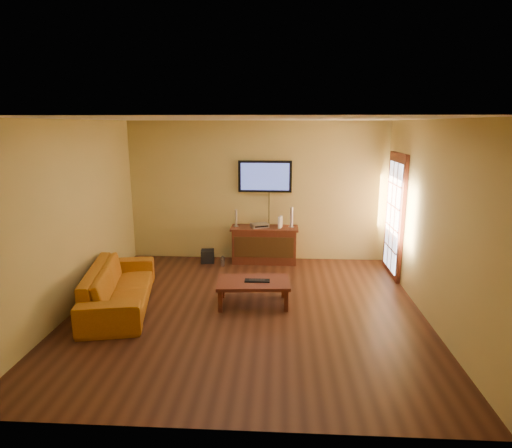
# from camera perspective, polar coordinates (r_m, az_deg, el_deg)

# --- Properties ---
(ground_plane) EXTENTS (5.00, 5.00, 0.00)m
(ground_plane) POSITION_cam_1_polar(r_m,az_deg,el_deg) (6.33, -1.14, -11.41)
(ground_plane) COLOR black
(ground_plane) RESTS_ON ground
(room_walls) EXTENTS (5.00, 5.00, 5.00)m
(room_walls) POSITION_cam_1_polar(r_m,az_deg,el_deg) (6.45, -0.78, 4.74)
(room_walls) COLOR tan
(room_walls) RESTS_ON ground
(french_door) EXTENTS (0.07, 1.02, 2.22)m
(french_door) POSITION_cam_1_polar(r_m,az_deg,el_deg) (7.86, 17.98, 0.91)
(french_door) COLOR #461A0F
(french_door) RESTS_ON ground
(media_console) EXTENTS (1.29, 0.49, 0.70)m
(media_console) POSITION_cam_1_polar(r_m,az_deg,el_deg) (8.31, 1.11, -2.75)
(media_console) COLOR #461A0F
(media_console) RESTS_ON ground
(television) EXTENTS (1.03, 0.08, 0.61)m
(television) POSITION_cam_1_polar(r_m,az_deg,el_deg) (8.25, 1.21, 6.36)
(television) COLOR black
(television) RESTS_ON ground
(coffee_table) EXTENTS (1.11, 0.71, 0.37)m
(coffee_table) POSITION_cam_1_polar(r_m,az_deg,el_deg) (6.40, -0.38, -7.99)
(coffee_table) COLOR #461A0F
(coffee_table) RESTS_ON ground
(sofa) EXTENTS (1.03, 2.18, 0.82)m
(sofa) POSITION_cam_1_polar(r_m,az_deg,el_deg) (6.62, -17.79, -7.09)
(sofa) COLOR #A75E12
(sofa) RESTS_ON ground
(speaker_left) EXTENTS (0.09, 0.09, 0.34)m
(speaker_left) POSITION_cam_1_polar(r_m,az_deg,el_deg) (8.24, -2.69, 0.71)
(speaker_left) COLOR silver
(speaker_left) RESTS_ON media_console
(speaker_right) EXTENTS (0.11, 0.11, 0.39)m
(speaker_right) POSITION_cam_1_polar(r_m,az_deg,el_deg) (8.22, 4.75, 0.82)
(speaker_right) COLOR silver
(speaker_right) RESTS_ON media_console
(av_receiver) EXTENTS (0.38, 0.33, 0.07)m
(av_receiver) POSITION_cam_1_polar(r_m,az_deg,el_deg) (8.22, 0.48, -0.17)
(av_receiver) COLOR silver
(av_receiver) RESTS_ON media_console
(game_console) EXTENTS (0.09, 0.17, 0.22)m
(game_console) POSITION_cam_1_polar(r_m,az_deg,el_deg) (8.16, 3.25, 0.26)
(game_console) COLOR white
(game_console) RESTS_ON media_console
(subwoofer) EXTENTS (0.27, 0.27, 0.25)m
(subwoofer) POSITION_cam_1_polar(r_m,az_deg,el_deg) (8.41, -6.47, -4.28)
(subwoofer) COLOR black
(subwoofer) RESTS_ON ground
(bottle) EXTENTS (0.07, 0.07, 0.21)m
(bottle) POSITION_cam_1_polar(r_m,az_deg,el_deg) (8.15, -4.46, -4.98)
(bottle) COLOR white
(bottle) RESTS_ON ground
(keyboard) EXTENTS (0.37, 0.14, 0.02)m
(keyboard) POSITION_cam_1_polar(r_m,az_deg,el_deg) (6.37, 0.16, -7.55)
(keyboard) COLOR black
(keyboard) RESTS_ON coffee_table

